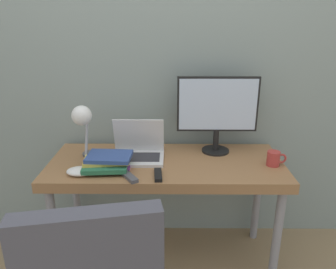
# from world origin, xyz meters

# --- Properties ---
(wall_back) EXTENTS (8.00, 0.05, 2.60)m
(wall_back) POSITION_xyz_m (0.00, 0.64, 1.30)
(wall_back) COLOR gray
(wall_back) RESTS_ON ground_plane
(desk) EXTENTS (1.39, 0.57, 0.71)m
(desk) POSITION_xyz_m (0.00, 0.29, 0.63)
(desk) COLOR #996B42
(desk) RESTS_ON ground_plane
(laptop) EXTENTS (0.31, 0.23, 0.24)m
(laptop) POSITION_xyz_m (-0.17, 0.33, 0.76)
(laptop) COLOR silver
(laptop) RESTS_ON desk
(monitor) EXTENTS (0.50, 0.17, 0.48)m
(monitor) POSITION_xyz_m (0.32, 0.44, 0.99)
(monitor) COLOR black
(monitor) RESTS_ON desk
(desk_lamp) EXTENTS (0.11, 0.24, 0.35)m
(desk_lamp) POSITION_xyz_m (-0.47, 0.26, 0.97)
(desk_lamp) COLOR #4C4C51
(desk_lamp) RESTS_ON desk
(book_stack) EXTENTS (0.28, 0.22, 0.08)m
(book_stack) POSITION_xyz_m (-0.33, 0.18, 0.75)
(book_stack) COLOR #753384
(book_stack) RESTS_ON desk
(tv_remote) EXTENTS (0.12, 0.16, 0.02)m
(tv_remote) POSITION_xyz_m (-0.20, 0.07, 0.72)
(tv_remote) COLOR #4C4C51
(tv_remote) RESTS_ON desk
(media_remote) EXTENTS (0.05, 0.14, 0.02)m
(media_remote) POSITION_xyz_m (-0.04, 0.08, 0.72)
(media_remote) COLOR black
(media_remote) RESTS_ON desk
(mug) EXTENTS (0.11, 0.07, 0.09)m
(mug) POSITION_xyz_m (0.63, 0.23, 0.75)
(mug) COLOR #B23833
(mug) RESTS_ON desk
(game_controller) EXTENTS (0.15, 0.10, 0.04)m
(game_controller) POSITION_xyz_m (-0.47, 0.11, 0.73)
(game_controller) COLOR white
(game_controller) RESTS_ON desk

